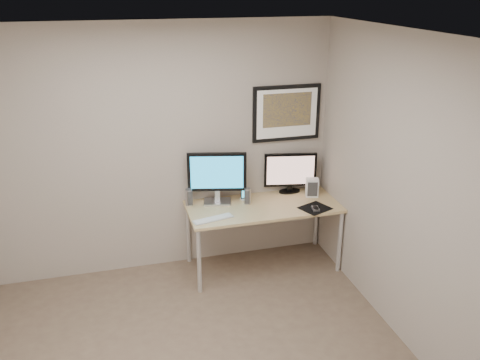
# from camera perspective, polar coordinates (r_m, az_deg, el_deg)

# --- Properties ---
(room) EXTENTS (3.60, 3.60, 3.60)m
(room) POSITION_cam_1_polar(r_m,az_deg,el_deg) (3.98, -6.93, 2.40)
(room) COLOR white
(room) RESTS_ON ground
(desk) EXTENTS (1.60, 0.70, 0.73)m
(desk) POSITION_cam_1_polar(r_m,az_deg,el_deg) (5.38, 2.63, -3.50)
(desk) COLOR #9A7B4A
(desk) RESTS_ON floor
(framed_art) EXTENTS (0.75, 0.04, 0.60)m
(framed_art) POSITION_cam_1_polar(r_m,az_deg,el_deg) (5.47, 5.25, 7.49)
(framed_art) COLOR black
(framed_art) RESTS_ON room
(monitor_large) EXTENTS (0.61, 0.26, 0.56)m
(monitor_large) POSITION_cam_1_polar(r_m,az_deg,el_deg) (5.30, -2.60, 0.50)
(monitor_large) COLOR #B0B1B6
(monitor_large) RESTS_ON desk
(monitor_tv) EXTENTS (0.57, 0.18, 0.45)m
(monitor_tv) POSITION_cam_1_polar(r_m,az_deg,el_deg) (5.62, 5.66, 0.92)
(monitor_tv) COLOR black
(monitor_tv) RESTS_ON desk
(speaker_left) EXTENTS (0.08, 0.08, 0.18)m
(speaker_left) POSITION_cam_1_polar(r_m,az_deg,el_deg) (5.34, -5.77, -1.94)
(speaker_left) COLOR #B0B1B6
(speaker_left) RESTS_ON desk
(speaker_right) EXTENTS (0.09, 0.09, 0.17)m
(speaker_right) POSITION_cam_1_polar(r_m,az_deg,el_deg) (5.36, 0.85, -1.82)
(speaker_right) COLOR #B0B1B6
(speaker_right) RESTS_ON desk
(phone_dock) EXTENTS (0.08, 0.08, 0.14)m
(phone_dock) POSITION_cam_1_polar(r_m,az_deg,el_deg) (5.45, 0.42, -1.55)
(phone_dock) COLOR black
(phone_dock) RESTS_ON desk
(keyboard) EXTENTS (0.43, 0.20, 0.01)m
(keyboard) POSITION_cam_1_polar(r_m,az_deg,el_deg) (5.05, -3.04, -4.37)
(keyboard) COLOR #BABABF
(keyboard) RESTS_ON desk
(mousepad) EXTENTS (0.36, 0.34, 0.00)m
(mousepad) POSITION_cam_1_polar(r_m,az_deg,el_deg) (5.34, 8.42, -3.15)
(mousepad) COLOR black
(mousepad) RESTS_ON desk
(mouse) EXTENTS (0.08, 0.12, 0.04)m
(mouse) POSITION_cam_1_polar(r_m,az_deg,el_deg) (5.29, 8.48, -3.11)
(mouse) COLOR black
(mouse) RESTS_ON mousepad
(fan_unit) EXTENTS (0.15, 0.13, 0.20)m
(fan_unit) POSITION_cam_1_polar(r_m,az_deg,el_deg) (5.59, 8.08, -0.84)
(fan_unit) COLOR silver
(fan_unit) RESTS_ON desk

